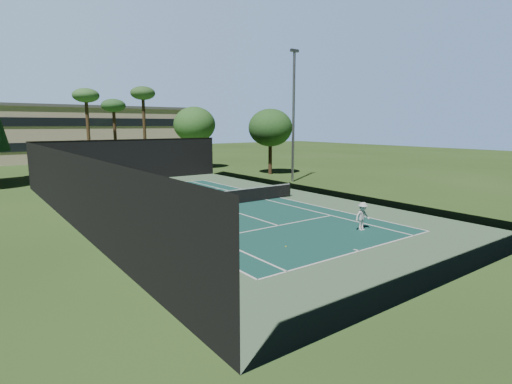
# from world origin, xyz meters

# --- Properties ---
(ground) EXTENTS (160.00, 160.00, 0.00)m
(ground) POSITION_xyz_m (0.00, 0.00, 0.00)
(ground) COLOR #30521F
(ground) RESTS_ON ground
(apron_slab) EXTENTS (18.00, 32.00, 0.01)m
(apron_slab) POSITION_xyz_m (0.00, 0.00, 0.01)
(apron_slab) COLOR #527653
(apron_slab) RESTS_ON ground
(court_surface) EXTENTS (10.97, 23.77, 0.01)m
(court_surface) POSITION_xyz_m (0.00, 0.00, 0.01)
(court_surface) COLOR #184E46
(court_surface) RESTS_ON ground
(court_lines) EXTENTS (11.07, 23.87, 0.01)m
(court_lines) POSITION_xyz_m (0.00, 0.00, 0.02)
(court_lines) COLOR white
(court_lines) RESTS_ON ground
(tennis_net) EXTENTS (12.90, 0.10, 1.10)m
(tennis_net) POSITION_xyz_m (0.00, 0.00, 0.56)
(tennis_net) COLOR black
(tennis_net) RESTS_ON ground
(fence) EXTENTS (18.04, 32.05, 4.03)m
(fence) POSITION_xyz_m (0.00, 0.06, 2.01)
(fence) COLOR black
(fence) RESTS_ON ground
(player) EXTENTS (1.01, 0.65, 1.48)m
(player) POSITION_xyz_m (2.93, -9.65, 0.74)
(player) COLOR silver
(player) RESTS_ON ground
(tennis_ball_a) EXTENTS (0.07, 0.07, 0.07)m
(tennis_ball_a) POSITION_xyz_m (-2.18, -9.55, 0.03)
(tennis_ball_a) COLOR #C4D530
(tennis_ball_a) RESTS_ON ground
(tennis_ball_b) EXTENTS (0.08, 0.08, 0.08)m
(tennis_ball_b) POSITION_xyz_m (-1.72, 1.72, 0.04)
(tennis_ball_b) COLOR #B7CF2F
(tennis_ball_b) RESTS_ON ground
(tennis_ball_c) EXTENTS (0.07, 0.07, 0.07)m
(tennis_ball_c) POSITION_xyz_m (1.59, 1.60, 0.04)
(tennis_ball_c) COLOR #CAD430
(tennis_ball_c) RESTS_ON ground
(tennis_ball_d) EXTENTS (0.07, 0.07, 0.07)m
(tennis_ball_d) POSITION_xyz_m (-4.28, 2.95, 0.03)
(tennis_ball_d) COLOR #CFE634
(tennis_ball_d) RESTS_ON ground
(park_bench) EXTENTS (1.50, 0.45, 1.02)m
(park_bench) POSITION_xyz_m (-1.73, 15.46, 0.55)
(park_bench) COLOR beige
(park_bench) RESTS_ON ground
(trash_bin) EXTENTS (0.56, 0.56, 0.95)m
(trash_bin) POSITION_xyz_m (-0.74, 15.68, 0.48)
(trash_bin) COLOR black
(trash_bin) RESTS_ON ground
(palm_a) EXTENTS (2.80, 2.80, 9.32)m
(palm_a) POSITION_xyz_m (-2.00, 24.00, 8.19)
(palm_a) COLOR #4F3822
(palm_a) RESTS_ON ground
(palm_b) EXTENTS (2.80, 2.80, 8.42)m
(palm_b) POSITION_xyz_m (1.50, 26.00, 7.36)
(palm_b) COLOR #432C1C
(palm_b) RESTS_ON ground
(palm_c) EXTENTS (2.80, 2.80, 9.77)m
(palm_c) POSITION_xyz_m (4.00, 23.00, 8.60)
(palm_c) COLOR #45321D
(palm_c) RESTS_ON ground
(decid_tree_a) EXTENTS (5.12, 5.12, 7.62)m
(decid_tree_a) POSITION_xyz_m (10.00, 22.00, 5.42)
(decid_tree_a) COLOR #43291C
(decid_tree_a) RESTS_ON ground
(decid_tree_b) EXTENTS (4.80, 4.80, 7.14)m
(decid_tree_b) POSITION_xyz_m (14.00, 12.00, 5.08)
(decid_tree_b) COLOR #4B3120
(decid_tree_b) RESTS_ON ground
(campus_building) EXTENTS (40.50, 12.50, 8.30)m
(campus_building) POSITION_xyz_m (0.00, 45.98, 4.21)
(campus_building) COLOR beige
(campus_building) RESTS_ON ground
(light_pole) EXTENTS (0.90, 0.25, 12.22)m
(light_pole) POSITION_xyz_m (12.00, 6.00, 6.46)
(light_pole) COLOR #93959B
(light_pole) RESTS_ON ground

